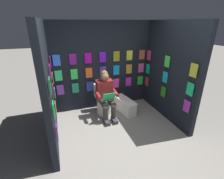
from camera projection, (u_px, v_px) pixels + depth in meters
ground_plane at (133, 152)px, 3.07m from camera, size 30.00×30.00×0.00m
display_wall_back at (102, 66)px, 4.40m from camera, size 2.72×0.14×2.31m
display_wall_left at (169, 72)px, 3.90m from camera, size 0.14×1.97×2.31m
display_wall_right at (48, 85)px, 3.09m from camera, size 0.14×1.97×2.31m
toilet at (103, 101)px, 4.31m from camera, size 0.41×0.56×0.77m
person_reading at (106, 95)px, 4.01m from camera, size 0.53×0.69×1.19m
comic_longbox_near at (125, 105)px, 4.40m from camera, size 0.40×0.82×0.37m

